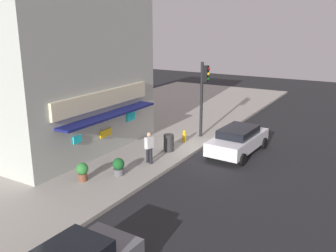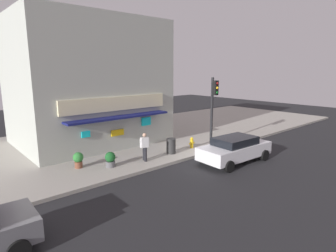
# 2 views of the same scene
# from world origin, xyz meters

# --- Properties ---
(ground_plane) EXTENTS (62.18, 62.18, 0.00)m
(ground_plane) POSITION_xyz_m (0.00, 0.00, 0.00)
(ground_plane) COLOR #232326
(sidewalk) EXTENTS (41.46, 13.02, 0.17)m
(sidewalk) POSITION_xyz_m (0.00, 6.51, 0.09)
(sidewalk) COLOR #A39E93
(sidewalk) RESTS_ON ground_plane
(corner_building) EXTENTS (9.54, 8.31, 8.46)m
(corner_building) POSITION_xyz_m (-3.52, 7.60, 4.40)
(corner_building) COLOR #ADB2A8
(corner_building) RESTS_ON sidewalk
(traffic_light) EXTENTS (0.32, 0.58, 4.60)m
(traffic_light) POSITION_xyz_m (2.07, 0.84, 3.13)
(traffic_light) COLOR black
(traffic_light) RESTS_ON sidewalk
(fire_hydrant) EXTENTS (0.46, 0.22, 0.72)m
(fire_hydrant) POSITION_xyz_m (0.55, 1.30, 0.52)
(fire_hydrant) COLOR gold
(fire_hydrant) RESTS_ON sidewalk
(trash_can) EXTENTS (0.57, 0.57, 0.94)m
(trash_can) POSITION_xyz_m (-1.31, 1.28, 0.64)
(trash_can) COLOR #2D2D2D
(trash_can) RESTS_ON sidewalk
(pedestrian) EXTENTS (0.57, 0.43, 1.62)m
(pedestrian) POSITION_xyz_m (-3.39, 1.19, 1.06)
(pedestrian) COLOR black
(pedestrian) RESTS_ON sidewalk
(potted_plant_by_doorway) EXTENTS (0.55, 0.55, 0.82)m
(potted_plant_by_doorway) POSITION_xyz_m (-5.37, 1.59, 0.59)
(potted_plant_by_doorway) COLOR #59595B
(potted_plant_by_doorway) RESTS_ON sidewalk
(potted_plant_by_window) EXTENTS (0.54, 0.54, 0.84)m
(potted_plant_by_window) POSITION_xyz_m (-6.72, 2.57, 0.64)
(potted_plant_by_window) COLOR brown
(potted_plant_by_window) RESTS_ON sidewalk
(parked_car_white) EXTENTS (4.64, 2.31, 1.48)m
(parked_car_white) POSITION_xyz_m (0.73, -1.96, 0.78)
(parked_car_white) COLOR silver
(parked_car_white) RESTS_ON ground_plane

